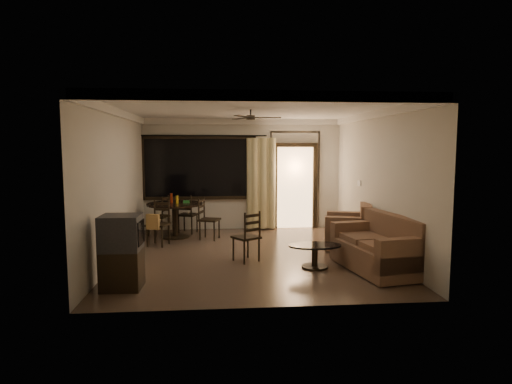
{
  "coord_description": "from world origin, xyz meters",
  "views": [
    {
      "loc": [
        -0.61,
        -8.13,
        2.09
      ],
      "look_at": [
        0.12,
        0.2,
        1.21
      ],
      "focal_mm": 30.0,
      "sensor_mm": 36.0,
      "label": 1
    }
  ],
  "objects": [
    {
      "name": "dining_chair_south",
      "position": [
        -1.91,
        0.99,
        0.31
      ],
      "size": [
        0.53,
        0.57,
        0.95
      ],
      "rotation": [
        0.0,
        0.0,
        -0.33
      ],
      "color": "black",
      "rests_on": "ground"
    },
    {
      "name": "coffee_table",
      "position": [
        1.05,
        -0.97,
        0.27
      ],
      "size": [
        0.93,
        0.56,
        0.41
      ],
      "rotation": [
        0.0,
        0.0,
        -0.13
      ],
      "color": "black",
      "rests_on": "ground"
    },
    {
      "name": "dining_chair_west",
      "position": [
        -2.04,
        2.07,
        0.28
      ],
      "size": [
        0.53,
        0.53,
        0.95
      ],
      "rotation": [
        0.0,
        0.0,
        -1.9
      ],
      "color": "black",
      "rests_on": "ground"
    },
    {
      "name": "ground",
      "position": [
        0.0,
        0.0,
        0.0
      ],
      "size": [
        5.5,
        5.5,
        0.0
      ],
      "primitive_type": "plane",
      "color": "#7F6651",
      "rests_on": "ground"
    },
    {
      "name": "dining_chair_north",
      "position": [
        -1.38,
        2.29,
        0.28
      ],
      "size": [
        0.53,
        0.53,
        0.95
      ],
      "rotation": [
        0.0,
        0.0,
        2.81
      ],
      "color": "black",
      "rests_on": "ground"
    },
    {
      "name": "armchair",
      "position": [
        2.1,
        0.36,
        0.38
      ],
      "size": [
        1.13,
        1.13,
        0.91
      ],
      "rotation": [
        0.0,
        0.0,
        -0.3
      ],
      "color": "#492D21",
      "rests_on": "ground"
    },
    {
      "name": "side_chair",
      "position": [
        -0.11,
        -0.44,
        0.28
      ],
      "size": [
        0.58,
        0.58,
        0.94
      ],
      "rotation": [
        0.0,
        0.0,
        3.73
      ],
      "color": "black",
      "rests_on": "ground"
    },
    {
      "name": "dining_table",
      "position": [
        -1.63,
        1.8,
        0.63
      ],
      "size": [
        1.28,
        1.28,
        1.02
      ],
      "rotation": [
        0.0,
        0.0,
        -0.33
      ],
      "color": "black",
      "rests_on": "ground"
    },
    {
      "name": "room_shell",
      "position": [
        0.59,
        1.77,
        1.83
      ],
      "size": [
        5.5,
        6.7,
        5.5
      ],
      "color": "beige",
      "rests_on": "ground"
    },
    {
      "name": "dining_chair_east",
      "position": [
        -0.84,
        1.52,
        0.28
      ],
      "size": [
        0.53,
        0.53,
        0.95
      ],
      "rotation": [
        0.0,
        0.0,
        1.24
      ],
      "color": "black",
      "rests_on": "ground"
    },
    {
      "name": "tv_cabinet",
      "position": [
        -2.05,
        -1.8,
        0.55
      ],
      "size": [
        0.6,
        0.53,
        1.1
      ],
      "rotation": [
        0.0,
        0.0,
        -0.02
      ],
      "color": "black",
      "rests_on": "ground"
    },
    {
      "name": "sofa",
      "position": [
        2.12,
        -1.22,
        0.37
      ],
      "size": [
        1.21,
        1.85,
        0.92
      ],
      "rotation": [
        0.0,
        0.0,
        0.18
      ],
      "color": "#492D21",
      "rests_on": "ground"
    }
  ]
}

